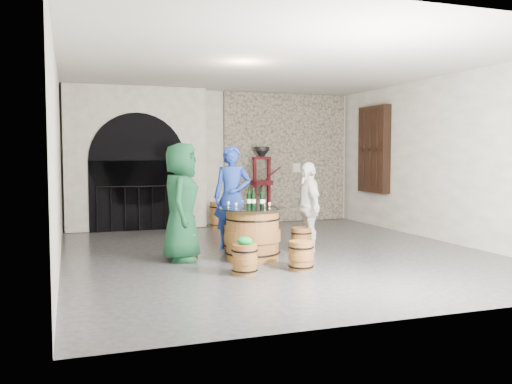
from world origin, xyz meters
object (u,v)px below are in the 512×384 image
object	(u,v)px
barrel_table	(252,234)
side_barrel	(219,215)
person_green	(181,202)
barrel_stool_right	(301,240)
person_white	(308,207)
corking_press	(262,179)
barrel_stool_left	(185,247)
wine_bottle_right	(253,199)
barrel_stool_near_right	(301,256)
wine_bottle_left	(249,199)
barrel_stool_near_left	(245,259)
person_blue	(232,197)
barrel_stool_far	(234,237)
wine_bottle_center	(262,199)

from	to	relation	value
barrel_table	side_barrel	xyz separation A→B (m)	(0.48, 3.78, -0.11)
person_green	barrel_stool_right	bearing A→B (deg)	-69.52
barrel_stool_right	person_white	bearing A→B (deg)	18.98
corking_press	person_white	bearing A→B (deg)	-106.95
barrel_stool_left	wine_bottle_right	bearing A→B (deg)	-11.63
barrel_stool_near_right	wine_bottle_left	distance (m)	1.39
barrel_stool_near_left	barrel_table	bearing A→B (deg)	65.37
person_green	side_barrel	distance (m)	3.86
barrel_stool_left	person_blue	world-z (taller)	person_blue
person_green	wine_bottle_left	size ratio (longest dim) A/B	5.74
wine_bottle_left	barrel_stool_far	bearing A→B (deg)	87.91
barrel_stool_left	barrel_stool_far	size ratio (longest dim) A/B	1.00
barrel_stool_near_left	person_blue	bearing A→B (deg)	77.95
barrel_stool_left	barrel_stool_near_left	distance (m)	1.38
barrel_table	wine_bottle_left	xyz separation A→B (m)	(-0.03, 0.10, 0.55)
side_barrel	corking_press	size ratio (longest dim) A/B	0.32
barrel_stool_far	barrel_stool_near_right	size ratio (longest dim) A/B	1.00
barrel_stool_near_right	person_blue	world-z (taller)	person_blue
wine_bottle_right	person_green	bearing A→B (deg)	168.18
wine_bottle_left	corking_press	world-z (taller)	corking_press
barrel_stool_left	side_barrel	xyz separation A→B (m)	(1.51, 3.49, 0.09)
person_green	barrel_stool_near_left	bearing A→B (deg)	-134.11
wine_bottle_center	barrel_stool_far	bearing A→B (deg)	97.92
person_blue	corking_press	distance (m)	3.36
wine_bottle_left	person_blue	bearing A→B (deg)	88.05
barrel_table	barrel_stool_left	size ratio (longest dim) A/B	2.54
barrel_stool_near_right	barrel_stool_far	bearing A→B (deg)	101.10
barrel_stool_near_left	person_green	xyz separation A→B (m)	(-0.64, 1.27, 0.72)
wine_bottle_center	person_green	bearing A→B (deg)	166.01
barrel_stool_far	wine_bottle_left	size ratio (longest dim) A/B	1.32
barrel_stool_left	corking_press	bearing A→B (deg)	55.11
person_green	wine_bottle_center	size ratio (longest dim) A/B	5.74
barrel_stool_right	barrel_stool_near_left	distance (m)	1.96
person_white	person_blue	bearing A→B (deg)	-118.31
barrel_stool_left	wine_bottle_right	distance (m)	1.33
barrel_stool_far	corking_press	bearing A→B (deg)	61.86
barrel_stool_near_right	person_white	xyz separation A→B (m)	(0.74, 1.38, 0.57)
barrel_stool_right	side_barrel	size ratio (longest dim) A/B	0.71
barrel_stool_far	wine_bottle_right	distance (m)	1.26
barrel_stool_far	person_green	xyz separation A→B (m)	(-1.09, -0.77, 0.72)
barrel_stool_near_right	wine_bottle_left	world-z (taller)	wine_bottle_left
barrel_table	wine_bottle_right	xyz separation A→B (m)	(0.04, 0.06, 0.55)
person_white	corking_press	distance (m)	3.75
wine_bottle_left	side_barrel	size ratio (longest dim) A/B	0.54
barrel_stool_right	wine_bottle_right	distance (m)	1.26
barrel_stool_left	corking_press	xyz separation A→B (m)	(2.66, 3.82, 0.87)
person_green	person_blue	bearing A→B (deg)	-32.63
barrel_stool_near_right	person_white	world-z (taller)	person_white
barrel_stool_left	barrel_stool_right	bearing A→B (deg)	1.77
barrel_stool_near_left	wine_bottle_left	bearing A→B (deg)	68.62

